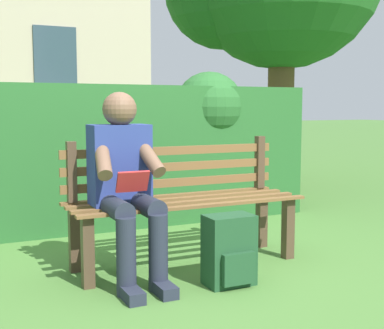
{
  "coord_description": "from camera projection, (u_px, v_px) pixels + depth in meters",
  "views": [
    {
      "loc": [
        1.49,
        3.25,
        1.1
      ],
      "look_at": [
        0.0,
        0.1,
        0.71
      ],
      "focal_mm": 49.1,
      "sensor_mm": 36.0,
      "label": 1
    }
  ],
  "objects": [
    {
      "name": "ground",
      "position": [
        186.0,
        264.0,
        3.67
      ],
      "size": [
        60.0,
        60.0,
        0.0
      ],
      "primitive_type": "plane",
      "color": "#477533"
    },
    {
      "name": "park_bench",
      "position": [
        181.0,
        200.0,
        3.69
      ],
      "size": [
        1.63,
        0.51,
        0.87
      ],
      "color": "#4C3828",
      "rests_on": "ground"
    },
    {
      "name": "person_seated",
      "position": [
        126.0,
        180.0,
        3.31
      ],
      "size": [
        0.44,
        0.73,
        1.19
      ],
      "color": "navy",
      "rests_on": "ground"
    },
    {
      "name": "hedge_backdrop",
      "position": [
        71.0,
        152.0,
        4.76
      ],
      "size": [
        4.65,
        0.84,
        1.44
      ],
      "color": "#265B28",
      "rests_on": "ground"
    },
    {
      "name": "backpack",
      "position": [
        229.0,
        251.0,
        3.24
      ],
      "size": [
        0.3,
        0.26,
        0.44
      ],
      "color": "#1E4728",
      "rests_on": "ground"
    }
  ]
}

